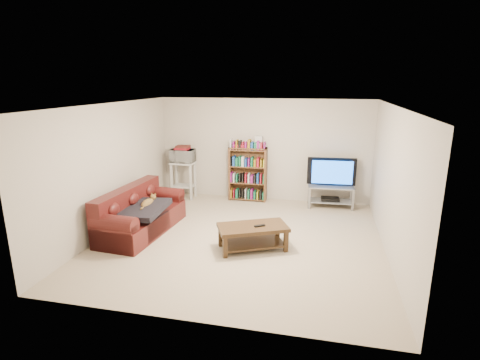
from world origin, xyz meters
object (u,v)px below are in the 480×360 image
(tv_stand, at_px, (331,193))
(bookshelf, at_px, (248,173))
(sofa, at_px, (139,216))
(coffee_table, at_px, (253,233))

(tv_stand, height_order, bookshelf, bookshelf)
(sofa, bearing_deg, bookshelf, 59.57)
(coffee_table, bearing_deg, tv_stand, 37.70)
(coffee_table, relative_size, bookshelf, 1.01)
(sofa, relative_size, coffee_table, 1.58)
(coffee_table, xyz_separation_m, tv_stand, (1.32, 2.54, 0.05))
(sofa, xyz_separation_m, tv_stand, (3.57, 2.25, 0.04))
(coffee_table, height_order, tv_stand, tv_stand)
(coffee_table, bearing_deg, sofa, 147.87)
(coffee_table, bearing_deg, bookshelf, 78.28)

